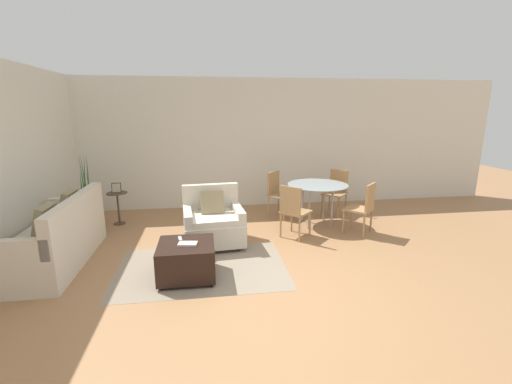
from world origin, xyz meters
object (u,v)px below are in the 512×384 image
at_px(dining_chair_near_right, 364,205).
at_px(picture_frame, 116,188).
at_px(dining_chair_far_left, 278,191).
at_px(dining_chair_near_left, 293,208).
at_px(tv_remote_primary, 180,238).
at_px(dining_table, 318,189).
at_px(potted_plant, 88,210).
at_px(dining_chair_far_right, 336,189).
at_px(couch, 57,241).
at_px(book_stack, 188,244).
at_px(ottoman, 187,259).
at_px(side_table, 118,202).
at_px(armchair, 213,222).

bearing_deg(dining_chair_near_right, picture_frame, 164.47).
distance_m(dining_chair_near_right, dining_chair_far_left, 1.74).
bearing_deg(dining_chair_far_left, dining_chair_near_left, -90.00).
distance_m(tv_remote_primary, picture_frame, 2.50).
xyz_separation_m(picture_frame, dining_chair_near_left, (3.04, -1.19, -0.18)).
distance_m(dining_table, dining_chair_far_left, 0.88).
bearing_deg(potted_plant, picture_frame, 8.96).
bearing_deg(picture_frame, dining_chair_far_right, 0.58).
bearing_deg(couch, book_stack, -21.94).
bearing_deg(potted_plant, couch, -87.65).
height_order(ottoman, dining_chair_far_left, dining_chair_far_left).
distance_m(tv_remote_primary, potted_plant, 2.73).
xyz_separation_m(side_table, dining_table, (3.65, -0.57, 0.26)).
height_order(couch, tv_remote_primary, couch).
xyz_separation_m(ottoman, tv_remote_primary, (-0.08, 0.18, 0.21)).
distance_m(book_stack, dining_chair_far_left, 2.92).
height_order(book_stack, tv_remote_primary, book_stack).
bearing_deg(book_stack, dining_chair_near_right, 22.14).
bearing_deg(dining_table, dining_chair_far_right, 45.00).
bearing_deg(tv_remote_primary, side_table, 120.72).
distance_m(armchair, dining_chair_far_right, 2.85).
distance_m(book_stack, dining_chair_near_left, 2.03).
xyz_separation_m(dining_table, dining_chair_far_left, (-0.61, 0.61, -0.16)).
xyz_separation_m(potted_plant, dining_chair_far_left, (3.54, 0.12, 0.21)).
relative_size(ottoman, dining_chair_far_left, 0.78).
bearing_deg(side_table, couch, -105.16).
bearing_deg(couch, armchair, 10.55).
height_order(book_stack, dining_table, dining_table).
xyz_separation_m(ottoman, dining_chair_far_left, (1.68, 2.37, 0.27)).
relative_size(potted_plant, dining_chair_far_right, 1.51).
xyz_separation_m(book_stack, potted_plant, (-1.89, 2.28, -0.16)).
bearing_deg(book_stack, picture_frame, 120.34).
distance_m(picture_frame, dining_chair_far_left, 3.04).
xyz_separation_m(tv_remote_primary, side_table, (-1.27, 2.14, -0.04)).
xyz_separation_m(ottoman, book_stack, (0.03, -0.03, 0.22)).
xyz_separation_m(tv_remote_primary, dining_chair_near_left, (1.77, 0.96, 0.06)).
distance_m(dining_chair_far_left, dining_chair_far_right, 1.23).
xyz_separation_m(couch, dining_chair_far_left, (3.48, 1.67, 0.19)).
distance_m(dining_table, dining_chair_near_left, 0.88).
relative_size(ottoman, potted_plant, 0.52).
xyz_separation_m(couch, tv_remote_primary, (1.71, -0.52, 0.13)).
relative_size(tv_remote_primary, picture_frame, 0.83).
xyz_separation_m(dining_chair_near_right, dining_chair_far_left, (-1.23, 1.23, 0.00)).
height_order(ottoman, book_stack, book_stack).
distance_m(tv_remote_primary, dining_chair_near_right, 3.14).
bearing_deg(book_stack, potted_plant, 129.58).
bearing_deg(dining_table, armchair, -161.33).
height_order(couch, ottoman, couch).
height_order(side_table, picture_frame, picture_frame).
relative_size(couch, dining_table, 1.81).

